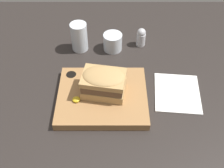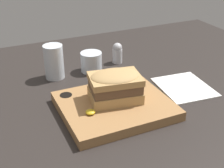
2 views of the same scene
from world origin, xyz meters
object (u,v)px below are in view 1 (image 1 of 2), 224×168
Objects in this scene: water_glass at (79,38)px; napkin at (177,93)px; serving_board at (102,96)px; salt_shaker at (140,37)px; sandwich at (103,82)px; wine_glass at (112,42)px.

napkin is at bearing -34.88° from water_glass.
serving_board is 31.62cm from salt_shaker.
water_glass reaches higher than sandwich.
sandwich is 0.80× the size of napkin.
sandwich reaches higher than serving_board.
sandwich is 2.05× the size of wine_glass.
salt_shaker is (13.72, 27.20, -3.31)cm from sandwich.
water_glass is 0.60× the size of napkin.
napkin is (24.00, 1.45, -6.80)cm from sandwich.
wine_glass is (3.43, 25.51, 1.75)cm from serving_board.
water_glass is 1.54× the size of wine_glass.
serving_board is 2.58× the size of water_glass.
water_glass is 12.56cm from wine_glass.
sandwich is at bearing -68.95° from water_glass.
napkin is at bearing -68.23° from salt_shaker.
serving_board is at bearing -116.90° from salt_shaker.
salt_shaker is at bearing 63.10° from serving_board.
sandwich is 25.07cm from wine_glass.
wine_glass reaches higher than serving_board.
serving_board is 5.77cm from sandwich.
sandwich is 26.73cm from water_glass.
serving_board is 27.51cm from water_glass.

